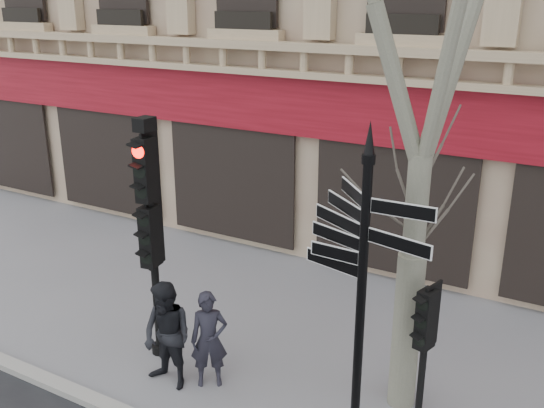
{
  "coord_description": "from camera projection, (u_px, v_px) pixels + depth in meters",
  "views": [
    {
      "loc": [
        3.68,
        -6.74,
        5.88
      ],
      "look_at": [
        -0.47,
        0.6,
        2.95
      ],
      "focal_mm": 40.0,
      "sensor_mm": 36.0,
      "label": 1
    }
  ],
  "objects": [
    {
      "name": "pedestrian_b",
      "position": [
        167.0,
        336.0,
        9.35
      ],
      "size": [
        0.92,
        0.75,
        1.76
      ],
      "primitive_type": "imported",
      "rotation": [
        0.0,
        0.0,
        -0.1
      ],
      "color": "black",
      "rests_on": "ground"
    },
    {
      "name": "fingerpost",
      "position": [
        364.0,
        241.0,
        7.36
      ],
      "size": [
        2.49,
        2.49,
        4.52
      ],
      "rotation": [
        0.0,
        0.0,
        -0.41
      ],
      "color": "black",
      "rests_on": "ground"
    },
    {
      "name": "traffic_signal_secondary",
      "position": [
        425.0,
        334.0,
        8.13
      ],
      "size": [
        0.43,
        0.36,
        2.22
      ],
      "rotation": [
        0.0,
        0.0,
        -0.28
      ],
      "color": "black",
      "rests_on": "ground"
    },
    {
      "name": "pedestrian_a",
      "position": [
        209.0,
        339.0,
        9.4
      ],
      "size": [
        0.69,
        0.65,
        1.59
      ],
      "primitive_type": "imported",
      "rotation": [
        0.0,
        0.0,
        0.62
      ],
      "color": "black",
      "rests_on": "ground"
    },
    {
      "name": "traffic_signal_main",
      "position": [
        151.0,
        211.0,
        9.65
      ],
      "size": [
        0.49,
        0.38,
        4.11
      ],
      "rotation": [
        0.0,
        0.0,
        0.14
      ],
      "color": "black",
      "rests_on": "ground"
    },
    {
      "name": "ground",
      "position": [
        279.0,
        403.0,
        9.18
      ],
      "size": [
        80.0,
        80.0,
        0.0
      ],
      "primitive_type": "plane",
      "color": "slate",
      "rests_on": "ground"
    }
  ]
}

